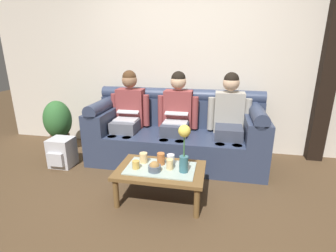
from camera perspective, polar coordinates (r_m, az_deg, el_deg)
ground_plane at (r=2.65m, az=-2.47°, el=-17.83°), size 14.00×14.00×0.00m
back_wall_patterned at (r=3.84m, az=3.50°, el=16.24°), size 6.00×0.12×2.90m
timber_pillar at (r=3.93m, az=32.88°, el=13.61°), size 0.20×0.20×2.90m
couch at (r=3.51m, az=1.97°, el=-1.87°), size 2.32×0.88×0.96m
person_left at (r=3.59m, az=-8.87°, el=3.20°), size 0.56×0.67×1.22m
person_middle at (r=3.42m, az=2.01°, el=2.68°), size 0.56×0.67×1.22m
person_right at (r=3.38m, az=13.57°, el=2.03°), size 0.56×0.67×1.22m
coffee_table at (r=2.63m, az=-1.68°, el=-10.37°), size 0.89×0.57×0.36m
flower_vase at (r=2.42m, az=3.64°, el=-4.45°), size 0.12×0.12×0.48m
snack_bowl at (r=2.53m, az=-3.06°, el=-9.25°), size 0.13×0.13×0.10m
cup_near_left at (r=2.56m, az=0.42°, el=-8.59°), size 0.07×0.07×0.10m
cup_near_right at (r=2.65m, az=0.60°, el=-7.56°), size 0.08×0.08×0.11m
cup_far_center at (r=2.65m, az=-1.61°, el=-7.38°), size 0.08×0.08×0.12m
cup_far_left at (r=2.60m, az=-7.24°, el=-8.62°), size 0.07×0.07×0.08m
cup_far_right at (r=2.71m, az=-5.53°, el=-7.12°), size 0.08×0.08×0.11m
backpack_left at (r=3.65m, az=-22.79°, el=-5.52°), size 0.30×0.31×0.38m
potted_plant at (r=4.10m, az=-23.48°, el=0.44°), size 0.40×0.40×0.78m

